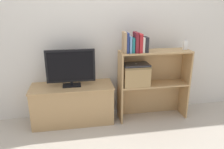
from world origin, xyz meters
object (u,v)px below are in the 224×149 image
object	(u,v)px
book_maroon	(136,42)
book_ivory	(142,45)
book_skyblue	(130,44)
laptop	(136,65)
tv	(71,67)
book_crimson	(140,43)
book_teal	(132,45)
storage_basket_left	(136,74)
tv_stand	(73,104)
book_tan	(124,42)
book_charcoal	(146,44)
baby_monitor	(185,45)
book_navy	(127,43)

from	to	relation	value
book_maroon	book_ivory	distance (m)	0.09
book_maroon	book_skyblue	bearing A→B (deg)	180.00
book_ivory	laptop	distance (m)	0.26
tv	book_crimson	distance (m)	0.88
book_teal	storage_basket_left	bearing A→B (deg)	15.02
tv	book_ivory	xyz separation A→B (m)	(0.86, -0.09, 0.26)
storage_basket_left	book_crimson	bearing A→B (deg)	-28.94
tv_stand	tv	size ratio (longest dim) A/B	1.73
book_maroon	book_tan	bearing A→B (deg)	180.00
book_crimson	book_charcoal	bearing A→B (deg)	0.00
book_maroon	baby_monitor	distance (m)	0.66
book_charcoal	laptop	world-z (taller)	book_charcoal
book_tan	book_charcoal	distance (m)	0.27
book_teal	storage_basket_left	world-z (taller)	book_teal
book_tan	laptop	bearing A→B (deg)	5.80
book_charcoal	storage_basket_left	world-z (taller)	book_charcoal
book_skyblue	book_tan	bearing A→B (deg)	180.00
book_maroon	storage_basket_left	size ratio (longest dim) A/B	0.71
tv_stand	book_charcoal	world-z (taller)	book_charcoal
book_tan	book_crimson	bearing A→B (deg)	0.00
tv_stand	book_crimson	bearing A→B (deg)	-6.04
book_maroon	book_charcoal	size ratio (longest dim) A/B	1.32
book_maroon	tv	bearing A→B (deg)	173.72
book_ivory	book_skyblue	bearing A→B (deg)	180.00
book_skyblue	tv_stand	bearing A→B (deg)	172.92
tv_stand	book_skyblue	distance (m)	1.04
book_teal	book_charcoal	world-z (taller)	book_charcoal
book_ivory	book_tan	bearing A→B (deg)	180.00
book_maroon	book_navy	bearing A→B (deg)	180.00
book_teal	book_charcoal	distance (m)	0.17
tv_stand	book_skyblue	bearing A→B (deg)	-7.08
book_tan	laptop	world-z (taller)	book_tan
book_teal	book_crimson	bearing A→B (deg)	0.00
book_tan	book_ivory	size ratio (longest dim) A/B	1.37
book_tan	book_maroon	xyz separation A→B (m)	(0.14, 0.00, -0.00)
book_crimson	book_ivory	distance (m)	0.04
book_crimson	tv	bearing A→B (deg)	174.07
book_maroon	laptop	xyz separation A→B (m)	(0.02, 0.02, -0.28)
book_crimson	book_maroon	bearing A→B (deg)	180.00
book_tan	book_crimson	xyz separation A→B (m)	(0.19, 0.00, -0.01)
tv	baby_monitor	distance (m)	1.46
book_teal	book_maroon	world-z (taller)	book_maroon
book_charcoal	laptop	bearing A→B (deg)	171.26
book_tan	baby_monitor	world-z (taller)	book_tan
tv	book_crimson	xyz separation A→B (m)	(0.83, -0.09, 0.28)
book_teal	book_charcoal	bearing A→B (deg)	0.00
storage_basket_left	tv	bearing A→B (deg)	175.00
book_crimson	book_skyblue	bearing A→B (deg)	180.00
book_tan	book_charcoal	xyz separation A→B (m)	(0.26, 0.00, -0.03)
book_skyblue	laptop	xyz separation A→B (m)	(0.09, 0.02, -0.26)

